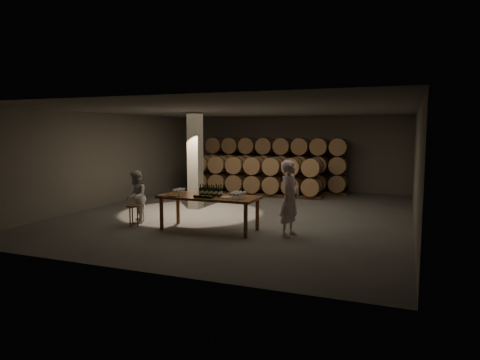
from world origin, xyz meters
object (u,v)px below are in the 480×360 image
at_px(bottle_cluster, 211,192).
at_px(notebook_near, 174,196).
at_px(tasting_table, 209,200).
at_px(person_man, 290,199).
at_px(person_woman, 136,197).
at_px(plate, 226,197).
at_px(stool, 133,209).

distance_m(bottle_cluster, notebook_near, 0.96).
height_order(tasting_table, bottle_cluster, bottle_cluster).
relative_size(person_man, person_woman, 1.26).
bearing_deg(plate, person_woman, 178.66).
bearing_deg(plate, stool, -172.45).
xyz_separation_m(tasting_table, person_man, (2.12, 0.14, 0.14)).
xyz_separation_m(plate, person_man, (1.62, 0.18, 0.03)).
bearing_deg(notebook_near, tasting_table, 28.23).
xyz_separation_m(person_man, person_woman, (-4.40, -0.12, -0.19)).
bearing_deg(tasting_table, plate, -4.86).
height_order(bottle_cluster, person_man, person_man).
height_order(notebook_near, person_woman, person_woman).
bearing_deg(notebook_near, bottle_cluster, 30.21).
bearing_deg(stool, notebook_near, -0.34).
xyz_separation_m(notebook_near, person_man, (2.94, 0.54, 0.02)).
distance_m(stool, person_man, 4.28).
xyz_separation_m(plate, notebook_near, (-1.33, -0.35, 0.01)).
distance_m(bottle_cluster, stool, 2.23).
bearing_deg(person_man, plate, 107.56).
xyz_separation_m(stool, person_man, (4.22, 0.53, 0.46)).
xyz_separation_m(stool, person_woman, (-0.19, 0.41, 0.27)).
bearing_deg(tasting_table, stool, -169.54).
distance_m(plate, notebook_near, 1.37).
height_order(plate, person_woman, person_woman).
bearing_deg(notebook_near, person_man, 12.92).
bearing_deg(person_woman, stool, -3.61).
relative_size(plate, notebook_near, 1.19).
bearing_deg(notebook_near, stool, -177.74).
xyz_separation_m(notebook_near, stool, (-1.27, 0.01, -0.44)).
height_order(person_man, person_woman, person_man).
xyz_separation_m(plate, stool, (-2.60, -0.34, -0.43)).
xyz_separation_m(bottle_cluster, person_woman, (-2.31, -0.02, -0.27)).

